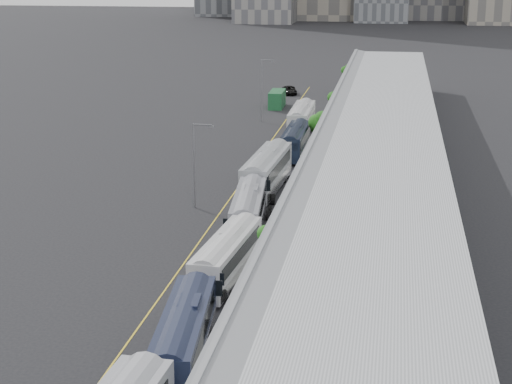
% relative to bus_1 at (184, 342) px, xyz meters
% --- Properties ---
extents(sidewalk, '(10.00, 170.00, 0.12)m').
position_rel_bus_1_xyz_m(sidewalk, '(6.23, 34.46, -1.46)').
color(sidewalk, gray).
rests_on(sidewalk, ground).
extents(lane_line, '(0.12, 160.00, 0.02)m').
position_rel_bus_1_xyz_m(lane_line, '(-4.27, 34.46, -1.51)').
color(lane_line, gold).
rests_on(lane_line, ground).
extents(depot, '(12.45, 160.40, 7.20)m').
position_rel_bus_1_xyz_m(depot, '(10.22, 34.46, 2.00)').
color(depot, gray).
rests_on(depot, ground).
extents(bus_1, '(3.71, 12.48, 3.59)m').
position_rel_bus_1_xyz_m(bus_1, '(0.00, 0.00, 0.00)').
color(bus_1, '#161C32').
rests_on(bus_1, ground).
extents(bus_2, '(3.38, 12.13, 3.50)m').
position_rel_bus_1_xyz_m(bus_2, '(-0.24, 14.16, -0.04)').
color(bus_2, '#BCBCBE').
rests_on(bus_2, ground).
extents(bus_3, '(3.62, 12.44, 3.59)m').
position_rel_bus_1_xyz_m(bus_3, '(-0.71, 26.39, -0.00)').
color(bus_3, gray).
rests_on(bus_3, ground).
extents(bus_4, '(3.46, 14.09, 4.08)m').
position_rel_bus_1_xyz_m(bus_4, '(-1.11, 39.78, 0.21)').
color(bus_4, '#969A9F').
rests_on(bus_4, ground).
extents(bus_5, '(2.71, 12.08, 3.53)m').
position_rel_bus_1_xyz_m(bus_5, '(-0.11, 56.55, -0.03)').
color(bus_5, black).
rests_on(bus_5, ground).
extents(bus_6, '(2.92, 13.12, 3.83)m').
position_rel_bus_1_xyz_m(bus_6, '(-0.95, 70.69, 0.10)').
color(bus_6, silver).
rests_on(bus_6, ground).
extents(tree_1, '(1.67, 1.67, 4.54)m').
position_rel_bus_1_xyz_m(tree_1, '(3.20, 14.31, 2.14)').
color(tree_1, black).
rests_on(tree_1, ground).
extents(tree_2, '(1.26, 1.26, 3.94)m').
position_rel_bus_1_xyz_m(tree_2, '(3.40, 37.04, 1.71)').
color(tree_2, black).
rests_on(tree_2, ground).
extents(tree_3, '(2.86, 2.86, 4.92)m').
position_rel_bus_1_xyz_m(tree_3, '(2.60, 60.70, 1.96)').
color(tree_3, black).
rests_on(tree_3, ground).
extents(tree_4, '(2.32, 2.32, 4.10)m').
position_rel_bus_1_xyz_m(tree_4, '(2.87, 84.07, 1.42)').
color(tree_4, black).
rests_on(tree_4, ground).
extents(tree_5, '(1.97, 1.97, 4.78)m').
position_rel_bus_1_xyz_m(tree_5, '(3.05, 109.90, 2.25)').
color(tree_5, black).
rests_on(tree_5, ground).
extents(street_lamp_near, '(2.04, 0.22, 8.27)m').
position_rel_bus_1_xyz_m(street_lamp_near, '(-6.83, 32.46, 3.30)').
color(street_lamp_near, '#59595E').
rests_on(street_lamp_near, ground).
extents(street_lamp_far, '(2.04, 0.22, 9.17)m').
position_rel_bus_1_xyz_m(street_lamp_far, '(-7.46, 77.87, 3.76)').
color(street_lamp_far, '#59595E').
rests_on(street_lamp_far, ground).
extents(shipping_container, '(2.31, 6.35, 2.67)m').
position_rel_bus_1_xyz_m(shipping_container, '(-7.16, 90.87, -0.18)').
color(shipping_container, '#154524').
rests_on(shipping_container, ground).
extents(suv, '(3.36, 5.51, 1.43)m').
position_rel_bus_1_xyz_m(suv, '(-6.92, 105.05, -0.80)').
color(suv, black).
rests_on(suv, ground).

